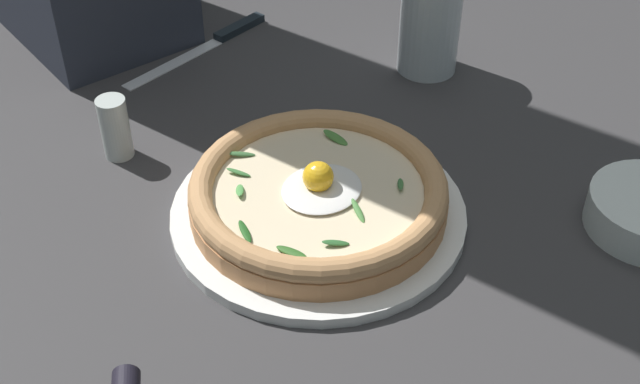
# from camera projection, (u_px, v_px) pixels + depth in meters

# --- Properties ---
(ground_plane) EXTENTS (2.40, 2.40, 0.03)m
(ground_plane) POSITION_uv_depth(u_px,v_px,m) (297.00, 215.00, 0.87)
(ground_plane) COLOR #393839
(ground_plane) RESTS_ON ground
(pizza_plate) EXTENTS (0.30, 0.30, 0.01)m
(pizza_plate) POSITION_uv_depth(u_px,v_px,m) (320.00, 212.00, 0.84)
(pizza_plate) COLOR white
(pizza_plate) RESTS_ON ground
(pizza) EXTENTS (0.26, 0.26, 0.06)m
(pizza) POSITION_uv_depth(u_px,v_px,m) (320.00, 192.00, 0.82)
(pizza) COLOR tan
(pizza) RESTS_ON pizza_plate
(table_knife) EXTENTS (0.24, 0.03, 0.01)m
(table_knife) POSITION_uv_depth(u_px,v_px,m) (218.00, 39.00, 1.11)
(table_knife) COLOR silver
(table_knife) RESTS_ON ground
(drinking_glass) EXTENTS (0.07, 0.07, 0.14)m
(drinking_glass) POSITION_uv_depth(u_px,v_px,m) (430.00, 27.00, 1.02)
(drinking_glass) COLOR silver
(drinking_glass) RESTS_ON ground
(pepper_shaker) EXTENTS (0.03, 0.03, 0.07)m
(pepper_shaker) POSITION_uv_depth(u_px,v_px,m) (115.00, 128.00, 0.90)
(pepper_shaker) COLOR silver
(pepper_shaker) RESTS_ON ground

